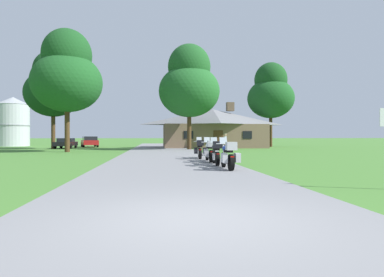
# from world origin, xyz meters

# --- Properties ---
(ground_plane) EXTENTS (500.00, 500.00, 0.00)m
(ground_plane) POSITION_xyz_m (0.00, 20.00, 0.00)
(ground_plane) COLOR #42752D
(asphalt_driveway) EXTENTS (6.40, 80.00, 0.06)m
(asphalt_driveway) POSITION_xyz_m (0.00, 18.00, 0.03)
(asphalt_driveway) COLOR slate
(asphalt_driveway) RESTS_ON ground
(motorcycle_blue_nearest_to_camera) EXTENTS (0.72, 2.08, 1.30)m
(motorcycle_blue_nearest_to_camera) POSITION_xyz_m (2.28, 7.73, 0.61)
(motorcycle_blue_nearest_to_camera) COLOR black
(motorcycle_blue_nearest_to_camera) RESTS_ON asphalt_driveway
(motorcycle_black_second_in_row) EXTENTS (0.66, 2.08, 1.30)m
(motorcycle_black_second_in_row) POSITION_xyz_m (2.18, 9.93, 0.62)
(motorcycle_black_second_in_row) COLOR black
(motorcycle_black_second_in_row) RESTS_ON asphalt_driveway
(motorcycle_white_third_in_row) EXTENTS (0.72, 2.08, 1.30)m
(motorcycle_white_third_in_row) POSITION_xyz_m (2.21, 11.87, 0.61)
(motorcycle_white_third_in_row) COLOR black
(motorcycle_white_third_in_row) RESTS_ON asphalt_driveway
(motorcycle_red_farthest_in_row) EXTENTS (0.82, 2.08, 1.30)m
(motorcycle_red_farthest_in_row) POSITION_xyz_m (2.02, 14.40, 0.61)
(motorcycle_red_farthest_in_row) COLOR black
(motorcycle_red_farthest_in_row) RESTS_ON asphalt_driveway
(stone_lodge) EXTENTS (13.08, 7.41, 5.72)m
(stone_lodge) POSITION_xyz_m (6.55, 35.55, 2.49)
(stone_lodge) COLOR brown
(stone_lodge) RESTS_ON ground
(bystander_white_shirt_near_lodge) EXTENTS (0.31, 0.53, 1.69)m
(bystander_white_shirt_near_lodge) POSITION_xyz_m (6.26, 26.76, 0.95)
(bystander_white_shirt_near_lodge) COLOR #75664C
(bystander_white_shirt_near_lodge) RESTS_ON ground
(tree_left_far) EXTENTS (6.15, 6.15, 11.00)m
(tree_left_far) POSITION_xyz_m (-12.07, 32.93, 6.96)
(tree_left_far) COLOR #422D19
(tree_left_far) RESTS_ON ground
(tree_right_of_lodge) EXTENTS (6.26, 6.26, 11.39)m
(tree_right_of_lodge) POSITION_xyz_m (14.83, 37.60, 7.28)
(tree_right_of_lodge) COLOR #422D19
(tree_right_of_lodge) RESTS_ON ground
(tree_left_near) EXTENTS (6.19, 6.19, 11.02)m
(tree_left_near) POSITION_xyz_m (-8.53, 25.12, 6.95)
(tree_left_near) COLOR #422D19
(tree_left_near) RESTS_ON ground
(tree_by_lodge_front) EXTENTS (6.35, 6.35, 11.04)m
(tree_by_lodge_front) POSITION_xyz_m (2.84, 28.77, 6.87)
(tree_by_lodge_front) COLOR #422D19
(tree_by_lodge_front) RESTS_ON ground
(metal_silo_distant) EXTENTS (4.51, 4.51, 7.05)m
(metal_silo_distant) POSITION_xyz_m (-20.96, 44.17, 3.53)
(metal_silo_distant) COLOR #B2B7BC
(metal_silo_distant) RESTS_ON ground
(parked_red_suv_far_left) EXTENTS (3.06, 4.93, 1.40)m
(parked_red_suv_far_left) POSITION_xyz_m (-9.25, 38.81, 0.78)
(parked_red_suv_far_left) COLOR maroon
(parked_red_suv_far_left) RESTS_ON ground
(parked_black_sedan_far_left) EXTENTS (1.97, 4.23, 1.20)m
(parked_black_sedan_far_left) POSITION_xyz_m (-11.03, 34.18, 0.64)
(parked_black_sedan_far_left) COLOR black
(parked_black_sedan_far_left) RESTS_ON ground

